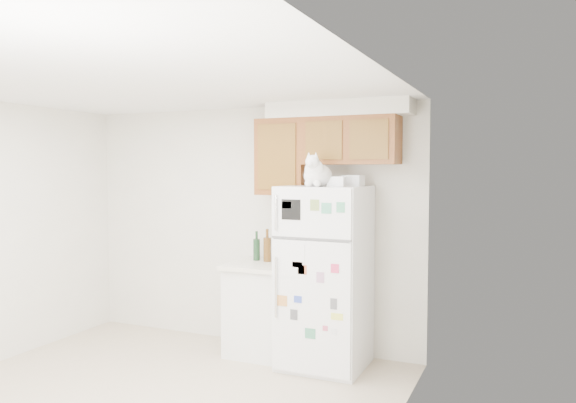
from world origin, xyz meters
The scene contains 8 objects.
room_shell centered at (0.12, 0.24, 1.67)m, with size 3.84×4.04×2.52m.
refrigerator centered at (1.02, 1.61, 0.85)m, with size 0.76×0.78×1.70m.
base_counter centered at (0.33, 1.68, 0.46)m, with size 0.64×0.64×0.92m.
cat centered at (1.01, 1.41, 1.82)m, with size 0.30×0.44×0.31m.
storage_box_back centered at (1.25, 1.73, 1.75)m, with size 0.18×0.13×0.10m, color white.
storage_box_front centered at (1.16, 1.50, 1.74)m, with size 0.15×0.11×0.09m, color white.
bottle_green centered at (0.20, 1.81, 1.07)m, with size 0.07×0.07×0.30m, color #19381E, non-canonical shape.
bottle_amber centered at (0.33, 1.78, 1.09)m, with size 0.08×0.08×0.33m, color #593814, non-canonical shape.
Camera 1 is at (2.78, -3.29, 1.87)m, focal length 35.00 mm.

